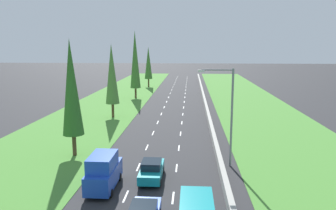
# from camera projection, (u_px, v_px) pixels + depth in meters

# --- Properties ---
(ground_plane) EXTENTS (300.00, 300.00, 0.00)m
(ground_plane) POSITION_uv_depth(u_px,v_px,m) (175.00, 105.00, 62.58)
(ground_plane) COLOR #28282B
(ground_plane) RESTS_ON ground
(grass_verge_left) EXTENTS (14.00, 140.00, 0.04)m
(grass_verge_left) POSITION_uv_depth(u_px,v_px,m) (109.00, 104.00, 63.42)
(grass_verge_left) COLOR #478433
(grass_verge_left) RESTS_ON ground
(grass_verge_right) EXTENTS (14.00, 140.00, 0.04)m
(grass_verge_right) POSITION_uv_depth(u_px,v_px,m) (252.00, 105.00, 61.62)
(grass_verge_right) COLOR #478433
(grass_verge_right) RESTS_ON ground
(median_barrier) EXTENTS (0.44, 120.00, 0.85)m
(median_barrier) POSITION_uv_depth(u_px,v_px,m) (205.00, 103.00, 62.13)
(median_barrier) COLOR #9E9B93
(median_barrier) RESTS_ON ground
(lane_markings) EXTENTS (3.64, 116.00, 0.01)m
(lane_markings) POSITION_uv_depth(u_px,v_px,m) (175.00, 104.00, 62.58)
(lane_markings) COLOR white
(lane_markings) RESTS_ON ground
(teal_sedan_centre_lane) EXTENTS (1.82, 4.50, 1.64)m
(teal_sedan_centre_lane) POSITION_uv_depth(u_px,v_px,m) (152.00, 170.00, 27.40)
(teal_sedan_centre_lane) COLOR teal
(teal_sedan_centre_lane) RESTS_ON ground
(blue_van_left_lane) EXTENTS (1.96, 4.90, 2.82)m
(blue_van_left_lane) POSITION_uv_depth(u_px,v_px,m) (104.00, 172.00, 25.48)
(blue_van_left_lane) COLOR #1E47B7
(blue_van_left_lane) RESTS_ON ground
(poplar_tree_second) EXTENTS (2.09, 2.09, 11.68)m
(poplar_tree_second) POSITION_uv_depth(u_px,v_px,m) (71.00, 88.00, 32.31)
(poplar_tree_second) COLOR #4C3823
(poplar_tree_second) RESTS_ON ground
(poplar_tree_third) EXTENTS (2.08, 2.08, 11.31)m
(poplar_tree_third) POSITION_uv_depth(u_px,v_px,m) (112.00, 74.00, 50.17)
(poplar_tree_third) COLOR #4C3823
(poplar_tree_third) RESTS_ON ground
(poplar_tree_fourth) EXTENTS (2.15, 2.15, 14.11)m
(poplar_tree_fourth) POSITION_uv_depth(u_px,v_px,m) (135.00, 60.00, 68.81)
(poplar_tree_fourth) COLOR #4C3823
(poplar_tree_fourth) RESTS_ON ground
(poplar_tree_fifth) EXTENTS (2.07, 2.07, 10.71)m
(poplar_tree_fifth) POSITION_uv_depth(u_px,v_px,m) (148.00, 63.00, 88.33)
(poplar_tree_fifth) COLOR #4C3823
(poplar_tree_fifth) RESTS_ON ground
(street_light_mast) EXTENTS (3.20, 0.28, 9.00)m
(street_light_mast) POSITION_uv_depth(u_px,v_px,m) (228.00, 110.00, 29.71)
(street_light_mast) COLOR gray
(street_light_mast) RESTS_ON ground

